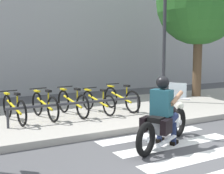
{
  "coord_description": "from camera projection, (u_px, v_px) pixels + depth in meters",
  "views": [
    {
      "loc": [
        -4.03,
        -3.8,
        1.91
      ],
      "look_at": [
        -0.59,
        2.42,
        1.07
      ],
      "focal_mm": 47.61,
      "sensor_mm": 36.0,
      "label": 1
    }
  ],
  "objects": [
    {
      "name": "ground_plane",
      "position": [
        203.0,
        156.0,
        5.46
      ],
      "size": [
        48.0,
        48.0,
        0.0
      ],
      "primitive_type": "plane",
      "color": "#4C4C4F"
    },
    {
      "name": "sidewalk",
      "position": [
        101.0,
        113.0,
        9.05
      ],
      "size": [
        24.0,
        4.4,
        0.15
      ],
      "primitive_type": "cube",
      "color": "#A8A399",
      "rests_on": "ground"
    },
    {
      "name": "crosswalk_stripe_2",
      "position": [
        205.0,
        156.0,
        5.48
      ],
      "size": [
        2.8,
        0.4,
        0.01
      ],
      "primitive_type": "cube",
      "color": "white",
      "rests_on": "ground"
    },
    {
      "name": "crosswalk_stripe_3",
      "position": [
        176.0,
        144.0,
        6.17
      ],
      "size": [
        2.8,
        0.4,
        0.01
      ],
      "primitive_type": "cube",
      "color": "white",
      "rests_on": "ground"
    },
    {
      "name": "crosswalk_stripe_4",
      "position": [
        152.0,
        135.0,
        6.87
      ],
      "size": [
        2.8,
        0.4,
        0.01
      ],
      "primitive_type": "cube",
      "color": "white",
      "rests_on": "ground"
    },
    {
      "name": "motorcycle",
      "position": [
        165.0,
        123.0,
        6.08
      ],
      "size": [
        2.07,
        1.14,
        1.24
      ],
      "color": "black",
      "rests_on": "ground"
    },
    {
      "name": "rider",
      "position": [
        163.0,
        106.0,
        5.97
      ],
      "size": [
        0.76,
        0.71,
        1.44
      ],
      "color": "#1E4C59",
      "rests_on": "ground"
    },
    {
      "name": "bicycle_0",
      "position": [
        14.0,
        108.0,
        7.46
      ],
      "size": [
        0.48,
        1.71,
        0.77
      ],
      "color": "black",
      "rests_on": "sidewalk"
    },
    {
      "name": "bicycle_1",
      "position": [
        45.0,
        105.0,
        7.84
      ],
      "size": [
        0.48,
        1.65,
        0.8
      ],
      "color": "black",
      "rests_on": "sidewalk"
    },
    {
      "name": "bicycle_2",
      "position": [
        72.0,
        103.0,
        8.21
      ],
      "size": [
        0.48,
        1.73,
        0.8
      ],
      "color": "black",
      "rests_on": "sidewalk"
    },
    {
      "name": "bicycle_3",
      "position": [
        98.0,
        102.0,
        8.6
      ],
      "size": [
        0.48,
        1.68,
        0.72
      ],
      "color": "black",
      "rests_on": "sidewalk"
    },
    {
      "name": "bicycle_4",
      "position": [
        121.0,
        99.0,
        8.97
      ],
      "size": [
        0.48,
        1.71,
        0.8
      ],
      "color": "black",
      "rests_on": "sidewalk"
    },
    {
      "name": "bike_rack",
      "position": [
        80.0,
        104.0,
        7.73
      ],
      "size": [
        3.74,
        0.07,
        0.49
      ],
      "color": "#333338",
      "rests_on": "sidewalk"
    },
    {
      "name": "street_lamp",
      "position": [
        164.0,
        28.0,
        10.38
      ],
      "size": [
        0.28,
        0.28,
        4.57
      ],
      "color": "#2D2D33",
      "rests_on": "ground"
    },
    {
      "name": "tree_near_rack",
      "position": [
        199.0,
        2.0,
        11.57
      ],
      "size": [
        3.36,
        3.36,
        5.56
      ],
      "color": "brown",
      "rests_on": "ground"
    }
  ]
}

